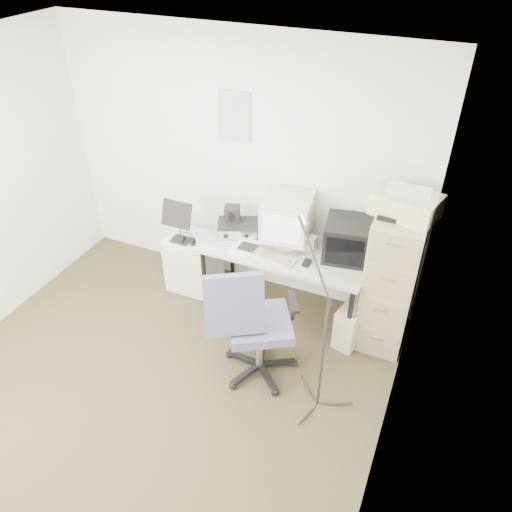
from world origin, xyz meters
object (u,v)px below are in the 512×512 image
at_px(filing_cabinet, 391,279).
at_px(side_cart, 194,262).
at_px(desk, 285,280).
at_px(office_chair, 260,322).

height_order(filing_cabinet, side_cart, filing_cabinet).
height_order(desk, office_chair, office_chair).
xyz_separation_m(filing_cabinet, desk, (-0.95, -0.03, -0.29)).
height_order(desk, side_cart, desk).
xyz_separation_m(filing_cabinet, side_cart, (-1.92, -0.05, -0.35)).
relative_size(filing_cabinet, side_cart, 2.16).
relative_size(office_chair, side_cart, 1.84).
relative_size(filing_cabinet, office_chair, 1.17).
xyz_separation_m(office_chair, side_cart, (-1.06, 0.79, -0.25)).
distance_m(filing_cabinet, office_chair, 1.21).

